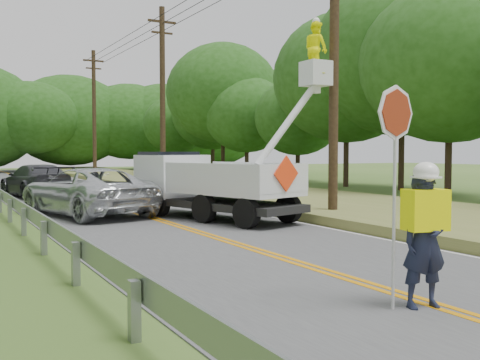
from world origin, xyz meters
TOP-DOWN VIEW (x-y plane):
  - ground at (0.00, 0.00)m, footprint 140.00×140.00m
  - road at (0.00, 14.00)m, footprint 7.20×96.00m
  - guardrail at (-4.02, 14.91)m, footprint 0.18×48.00m
  - utility_poles at (5.00, 17.02)m, footprint 1.60×43.30m
  - tall_grass_verge at (7.10, 14.00)m, footprint 7.00×96.00m
  - treeline_right at (15.68, 23.08)m, footprint 11.16×52.25m
  - treeline_horizon at (0.99, 56.29)m, footprint 55.72×14.08m
  - flagger at (-0.24, 0.36)m, footprint 1.17×0.57m
  - bucket_truck at (1.69, 11.26)m, footprint 4.81×6.38m
  - suv_silver at (-1.65, 13.63)m, footprint 3.92×6.16m
  - suv_darkgrey at (-1.96, 22.24)m, footprint 2.92×5.49m

SIDE VIEW (x-z plane):
  - ground at x=0.00m, z-range 0.00..0.00m
  - road at x=0.00m, z-range 0.00..0.02m
  - tall_grass_verge at x=7.10m, z-range 0.00..0.30m
  - guardrail at x=-4.02m, z-range 0.17..0.94m
  - suv_darkgrey at x=-1.96m, z-range 0.02..1.53m
  - suv_silver at x=-1.65m, z-range 0.02..1.60m
  - flagger at x=-0.24m, z-range -0.41..2.60m
  - bucket_truck at x=1.69m, z-range -1.61..4.47m
  - utility_poles at x=5.00m, z-range 0.27..10.27m
  - treeline_horizon at x=0.99m, z-range 0.12..10.88m
  - treeline_right at x=15.68m, z-range 0.39..12.13m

